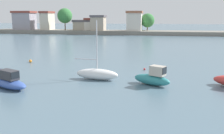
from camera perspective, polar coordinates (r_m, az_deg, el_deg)
moored_boat_3 at (r=23.05m, az=-22.26°, el=-3.10°), size 4.51×3.16×1.56m
moored_boat_4 at (r=24.22m, az=-3.41°, el=-1.57°), size 4.41×1.58×5.62m
moored_boat_5 at (r=22.49m, az=9.24°, el=-2.44°), size 3.59×2.52×1.78m
mooring_buoy_0 at (r=28.69m, az=7.35°, el=-0.47°), size 0.25×0.25×0.25m
mooring_buoy_4 at (r=34.86m, az=-17.97°, el=1.29°), size 0.39×0.39×0.39m
distant_shoreline at (r=87.98m, az=-2.57°, el=9.16°), size 93.02×9.06×8.74m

